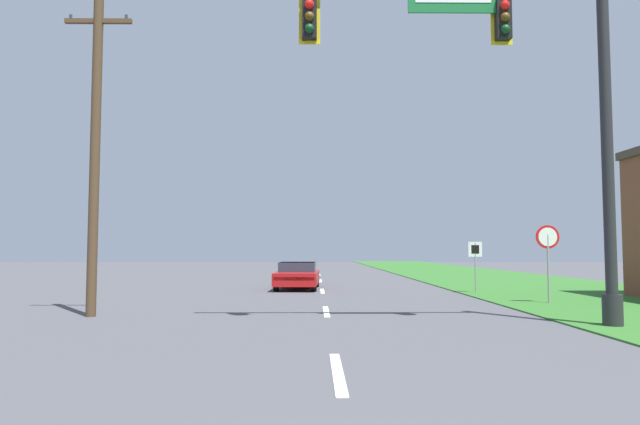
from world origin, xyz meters
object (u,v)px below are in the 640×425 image
at_px(car_ahead, 298,275).
at_px(utility_pole_near, 95,144).
at_px(signal_mast, 528,96).
at_px(route_sign_post, 475,255).
at_px(stop_sign, 548,246).

bearing_deg(car_ahead, utility_pole_near, -115.76).
xyz_separation_m(signal_mast, utility_pole_near, (-10.80, 2.21, -0.72)).
distance_m(signal_mast, utility_pole_near, 11.05).
height_order(signal_mast, route_sign_post, signal_mast).
xyz_separation_m(signal_mast, route_sign_post, (1.55, 10.08, -3.76)).
xyz_separation_m(car_ahead, utility_pole_near, (-5.10, -10.57, 3.96)).
distance_m(car_ahead, utility_pole_near, 12.39).
bearing_deg(signal_mast, utility_pole_near, 168.44).
bearing_deg(utility_pole_near, stop_sign, 13.83).
bearing_deg(route_sign_post, car_ahead, 159.52).
distance_m(stop_sign, utility_pole_near, 14.09).
xyz_separation_m(signal_mast, stop_sign, (2.62, 5.51, -3.43)).
relative_size(signal_mast, car_ahead, 1.95).
bearing_deg(signal_mast, stop_sign, 64.55).
xyz_separation_m(route_sign_post, utility_pole_near, (-12.35, -7.87, 3.04)).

